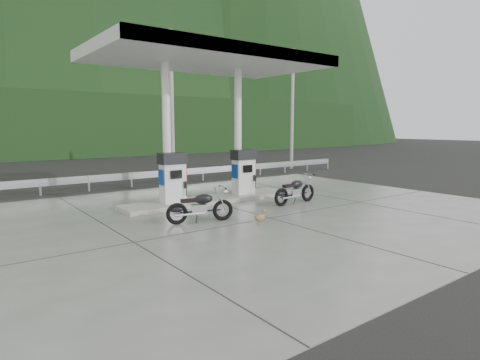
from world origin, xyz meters
TOP-DOWN VIEW (x-y plane):
  - ground at (0.00, 0.00)m, footprint 160.00×160.00m
  - forecourt_apron at (0.00, 0.00)m, footprint 18.00×14.00m
  - pump_island at (0.00, 2.50)m, footprint 7.00×1.40m
  - gas_pump_left at (-1.60, 2.50)m, footprint 0.95×0.55m
  - gas_pump_right at (1.60, 2.50)m, footprint 0.95×0.55m
  - canopy_column_left at (-1.60, 2.90)m, footprint 0.30×0.30m
  - canopy_column_right at (1.60, 2.90)m, footprint 0.30×0.30m
  - canopy_roof at (0.00, 2.50)m, footprint 8.50×5.00m
  - guardrail at (0.00, 8.00)m, footprint 26.00×0.16m
  - road at (0.00, 11.50)m, footprint 60.00×7.00m
  - utility_pole_b at (2.00, 9.50)m, footprint 0.22×0.22m
  - utility_pole_c at (11.00, 9.50)m, footprint 0.22×0.22m
  - tree_band at (0.00, 30.00)m, footprint 80.00×6.00m
  - forested_hills at (0.00, 60.00)m, footprint 100.00×40.00m
  - motorcycle_left at (-2.05, -0.15)m, footprint 2.04×1.12m
  - motorcycle_right at (2.35, 0.29)m, footprint 2.03×0.76m
  - duck at (-0.73, -1.40)m, footprint 0.52×0.26m

SIDE VIEW (x-z plane):
  - ground at x=0.00m, z-range 0.00..0.00m
  - forested_hills at x=0.00m, z-range -70.00..70.00m
  - road at x=0.00m, z-range 0.00..0.01m
  - forecourt_apron at x=0.00m, z-range 0.00..0.02m
  - pump_island at x=0.00m, z-range 0.02..0.17m
  - duck at x=-0.73m, z-range 0.02..0.38m
  - motorcycle_left at x=-2.05m, z-range 0.02..0.94m
  - motorcycle_right at x=2.35m, z-range 0.02..0.96m
  - guardrail at x=0.00m, z-range 0.00..1.42m
  - gas_pump_left at x=-1.60m, z-range 0.17..1.97m
  - gas_pump_right at x=1.60m, z-range 0.17..1.97m
  - canopy_column_left at x=-1.60m, z-range 0.17..5.17m
  - canopy_column_right at x=1.60m, z-range 0.17..5.17m
  - tree_band at x=0.00m, z-range 0.00..6.00m
  - utility_pole_b at x=2.00m, z-range 0.00..8.00m
  - utility_pole_c at x=11.00m, z-range 0.00..8.00m
  - canopy_roof at x=0.00m, z-range 5.17..5.57m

